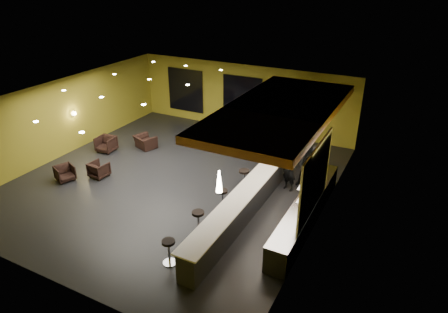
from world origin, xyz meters
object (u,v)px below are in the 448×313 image
at_px(prep_counter, 306,212).
at_px(bar_stool_4, 265,160).
at_px(pendant_2, 279,126).
at_px(bar_stool_1, 198,220).
at_px(armchair_a, 65,173).
at_px(armchair_d, 145,142).
at_px(bar_counter, 246,203).
at_px(staff_b, 308,167).
at_px(pendant_1, 254,150).
at_px(staff_a, 290,171).
at_px(bar_stool_2, 222,197).
at_px(column, 291,127).
at_px(bar_stool_3, 244,177).
at_px(pendant_0, 219,181).
at_px(armchair_c, 106,144).
at_px(bar_stool_0, 169,249).
at_px(armchair_b, 99,169).
at_px(staff_c, 316,167).

bearing_deg(prep_counter, bar_stool_4, 131.81).
bearing_deg(bar_stool_4, pendant_2, -36.21).
distance_m(pendant_2, bar_stool_1, 5.13).
bearing_deg(armchair_a, armchair_d, 9.67).
distance_m(bar_counter, staff_b, 3.27).
xyz_separation_m(pendant_1, staff_a, (0.75, 1.92, -1.52)).
bearing_deg(bar_stool_4, bar_stool_2, -93.78).
bearing_deg(armchair_a, bar_stool_2, -58.92).
xyz_separation_m(column, bar_stool_1, (-0.94, -6.31, -1.21)).
height_order(prep_counter, staff_b, staff_b).
bearing_deg(bar_stool_1, bar_stool_3, 88.08).
xyz_separation_m(bar_stool_2, bar_stool_4, (0.23, 3.54, -0.01)).
distance_m(bar_counter, staff_a, 2.55).
bearing_deg(pendant_0, bar_stool_3, 102.87).
height_order(armchair_d, bar_stool_2, bar_stool_2).
height_order(armchair_c, bar_stool_0, bar_stool_0).
distance_m(pendant_0, staff_b, 5.35).
height_order(staff_a, armchair_b, staff_a).
height_order(pendant_2, bar_stool_1, pendant_2).
bearing_deg(armchair_d, armchair_b, 111.19).
height_order(staff_c, armchair_a, staff_c).
relative_size(pendant_1, bar_stool_3, 0.83).
distance_m(bar_stool_0, bar_stool_3, 4.98).
bearing_deg(pendant_1, armchair_a, -168.29).
relative_size(bar_counter, armchair_a, 11.22).
xyz_separation_m(bar_counter, armchair_c, (-8.15, 1.87, -0.13)).
xyz_separation_m(staff_b, bar_stool_2, (-2.21, -3.02, -0.37)).
distance_m(staff_a, bar_stool_1, 4.47).
bearing_deg(prep_counter, armchair_b, -175.34).
relative_size(armchair_a, bar_stool_3, 0.84).
distance_m(staff_c, armchair_d, 8.37).
bearing_deg(pendant_2, column, 90.00).
height_order(bar_counter, column, column).
bearing_deg(staff_a, armchair_b, -143.33).
bearing_deg(pendant_0, armchair_d, 143.18).
distance_m(column, bar_stool_3, 3.33).
distance_m(armchair_c, bar_stool_1, 8.05).
bearing_deg(bar_counter, prep_counter, 14.04).
bearing_deg(staff_b, armchair_b, -172.44).
relative_size(armchair_c, bar_stool_4, 1.06).
height_order(armchair_c, bar_stool_1, bar_stool_1).
relative_size(pendant_2, staff_c, 0.38).
height_order(column, pendant_2, column).
height_order(armchair_b, armchair_d, armchair_b).
bearing_deg(bar_stool_4, bar_stool_1, -92.75).
relative_size(prep_counter, armchair_c, 7.35).
bearing_deg(staff_a, bar_stool_4, 160.17).
xyz_separation_m(armchair_a, armchair_b, (1.02, 0.89, 0.00)).
distance_m(staff_a, bar_stool_0, 6.04).
relative_size(bar_counter, bar_stool_0, 9.74).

